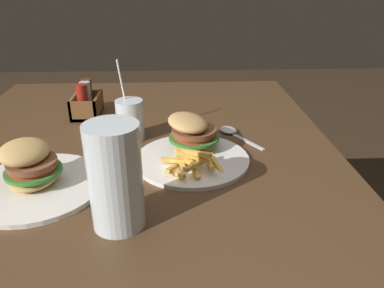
{
  "coord_description": "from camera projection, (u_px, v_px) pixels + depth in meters",
  "views": [
    {
      "loc": [
        -0.69,
        -0.11,
        1.18
      ],
      "look_at": [
        0.08,
        -0.15,
        0.82
      ],
      "focal_mm": 35.0,
      "sensor_mm": 36.0,
      "label": 1
    }
  ],
  "objects": [
    {
      "name": "condiment_caddy",
      "position": [
        86.0,
        103.0,
        1.13
      ],
      "size": [
        0.12,
        0.08,
        0.1
      ],
      "color": "brown",
      "rests_on": "dining_table"
    },
    {
      "name": "meal_plate_near",
      "position": [
        192.0,
        145.0,
        0.88
      ],
      "size": [
        0.27,
        0.27,
        0.1
      ],
      "color": "white",
      "rests_on": "dining_table"
    },
    {
      "name": "beer_glass",
      "position": [
        116.0,
        181.0,
        0.62
      ],
      "size": [
        0.09,
        0.09,
        0.19
      ],
      "color": "silver",
      "rests_on": "dining_table"
    },
    {
      "name": "meal_plate_far",
      "position": [
        33.0,
        175.0,
        0.75
      ],
      "size": [
        0.27,
        0.27,
        0.11
      ],
      "color": "white",
      "rests_on": "dining_table"
    },
    {
      "name": "spoon",
      "position": [
        230.0,
        131.0,
        1.01
      ],
      "size": [
        0.15,
        0.11,
        0.01
      ],
      "rotation": [
        0.0,
        0.0,
        0.56
      ],
      "color": "silver",
      "rests_on": "dining_table"
    },
    {
      "name": "dining_table",
      "position": [
        129.0,
        218.0,
        0.84
      ],
      "size": [
        1.49,
        1.02,
        0.78
      ],
      "color": "#4C331E",
      "rests_on": "ground_plane"
    },
    {
      "name": "juice_glass",
      "position": [
        130.0,
        121.0,
        0.97
      ],
      "size": [
        0.07,
        0.07,
        0.21
      ],
      "color": "silver",
      "rests_on": "dining_table"
    }
  ]
}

